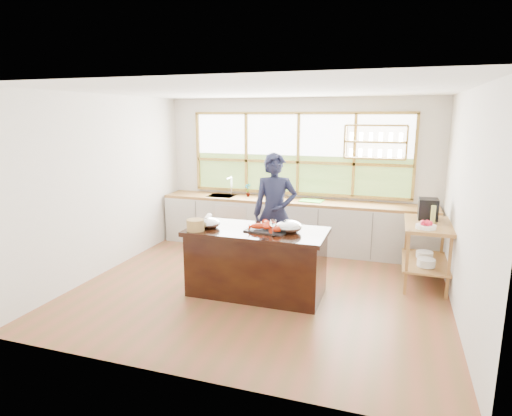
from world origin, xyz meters
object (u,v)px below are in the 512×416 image
at_px(island, 257,262).
at_px(cook, 275,213).
at_px(espresso_machine, 428,209).
at_px(wicker_basket, 195,225).

relative_size(island, cook, 1.00).
distance_m(cook, espresso_machine, 2.24).
distance_m(island, cook, 1.04).
height_order(island, cook, cook).
bearing_deg(island, cook, 90.71).
bearing_deg(wicker_basket, espresso_machine, 28.99).
height_order(island, espresso_machine, espresso_machine).
bearing_deg(wicker_basket, cook, 58.80).
relative_size(island, espresso_machine, 6.05).
bearing_deg(island, wicker_basket, -158.76).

